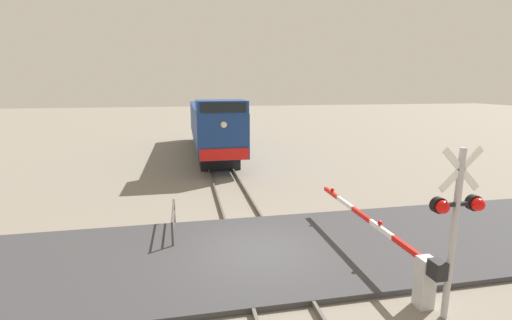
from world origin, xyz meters
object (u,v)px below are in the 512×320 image
object	(u,v)px
locomotive	(213,125)
crossing_gate	(402,255)
guard_railing	(173,219)
crossing_signal	(456,216)

from	to	relation	value
locomotive	crossing_gate	bearing A→B (deg)	-80.51
locomotive	guard_railing	world-z (taller)	locomotive
guard_railing	crossing_gate	bearing A→B (deg)	-36.93
crossing_signal	guard_railing	world-z (taller)	crossing_signal
crossing_signal	crossing_gate	distance (m)	2.10
crossing_signal	crossing_gate	xyz separation A→B (m)	(-0.21, 1.40, -1.55)
crossing_gate	guard_railing	distance (m)	7.28
locomotive	crossing_signal	distance (m)	21.04
locomotive	crossing_signal	xyz separation A→B (m)	(3.45, -20.76, 0.23)
crossing_gate	locomotive	bearing A→B (deg)	99.49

